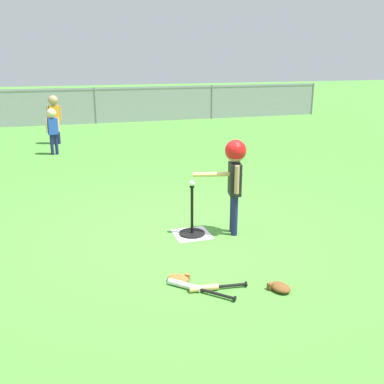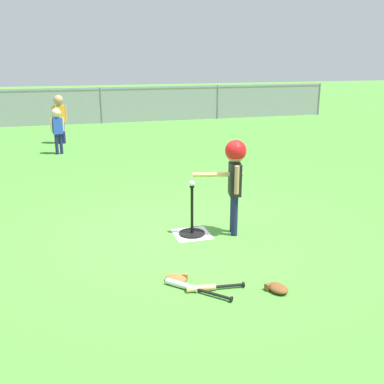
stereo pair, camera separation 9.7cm
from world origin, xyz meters
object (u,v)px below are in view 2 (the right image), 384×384
at_px(baseball_on_tee, 192,183).
at_px(glove_by_plate, 176,279).
at_px(batting_tee, 192,227).
at_px(spare_bat_wood, 207,288).
at_px(glove_near_bats, 277,288).
at_px(fielder_near_left, 57,125).
at_px(spare_bat_silver, 189,287).
at_px(fielder_deep_left, 59,113).
at_px(batter_child, 235,168).

distance_m(baseball_on_tee, glove_by_plate, 1.38).
distance_m(batting_tee, baseball_on_tee, 0.57).
xyz_separation_m(batting_tee, baseball_on_tee, (0.00, 0.00, 0.57)).
relative_size(spare_bat_wood, glove_near_bats, 2.23).
bearing_deg(fielder_near_left, spare_bat_silver, -80.57).
xyz_separation_m(batting_tee, fielder_deep_left, (-1.47, 6.69, 0.68)).
bearing_deg(glove_near_bats, fielder_deep_left, 102.57).
distance_m(batter_child, fielder_near_left, 5.88).
distance_m(batter_child, glove_by_plate, 1.63).
distance_m(fielder_deep_left, glove_near_bats, 8.50).
distance_m(fielder_deep_left, spare_bat_silver, 8.11).
relative_size(fielder_near_left, glove_by_plate, 3.78).
distance_m(batter_child, spare_bat_wood, 1.68).
bearing_deg(batting_tee, baseball_on_tee, 14.04).
relative_size(baseball_on_tee, batter_child, 0.06).
height_order(baseball_on_tee, spare_bat_wood, baseball_on_tee).
bearing_deg(glove_by_plate, batting_tee, 66.49).
bearing_deg(batter_child, batting_tee, 167.17).
height_order(spare_bat_silver, spare_bat_wood, same).
relative_size(fielder_near_left, fielder_deep_left, 0.85).
distance_m(fielder_deep_left, glove_by_plate, 7.92).
height_order(batter_child, glove_near_bats, batter_child).
bearing_deg(baseball_on_tee, glove_near_bats, -76.55).
relative_size(batting_tee, batter_child, 0.53).
height_order(batting_tee, glove_by_plate, batting_tee).
bearing_deg(batting_tee, fielder_deep_left, 102.36).
bearing_deg(fielder_near_left, baseball_on_tee, -74.15).
xyz_separation_m(baseball_on_tee, batter_child, (0.50, -0.11, 0.18)).
bearing_deg(glove_by_plate, baseball_on_tee, 66.49).
height_order(spare_bat_silver, glove_by_plate, glove_by_plate).
bearing_deg(baseball_on_tee, batting_tee, -165.96).
height_order(fielder_deep_left, spare_bat_wood, fielder_deep_left).
bearing_deg(spare_bat_wood, baseball_on_tee, 79.67).
distance_m(batting_tee, batter_child, 0.90).
distance_m(spare_bat_silver, glove_near_bats, 0.84).
height_order(fielder_near_left, glove_by_plate, fielder_near_left).
relative_size(baseball_on_tee, fielder_near_left, 0.07).
bearing_deg(batter_child, glove_by_plate, -134.22).
height_order(batter_child, fielder_deep_left, fielder_deep_left).
xyz_separation_m(batting_tee, spare_bat_silver, (-0.42, -1.31, -0.07)).
distance_m(batter_child, spare_bat_silver, 1.71).
height_order(batter_child, glove_by_plate, batter_child).
bearing_deg(glove_by_plate, spare_bat_wood, -45.93).
relative_size(spare_bat_silver, spare_bat_wood, 0.96).
height_order(baseball_on_tee, batter_child, batter_child).
bearing_deg(spare_bat_wood, fielder_near_left, 100.71).
bearing_deg(glove_by_plate, batter_child, 45.78).
distance_m(baseball_on_tee, spare_bat_silver, 1.52).
bearing_deg(spare_bat_wood, fielder_deep_left, 98.57).
xyz_separation_m(spare_bat_silver, glove_by_plate, (-0.07, 0.19, 0.01)).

